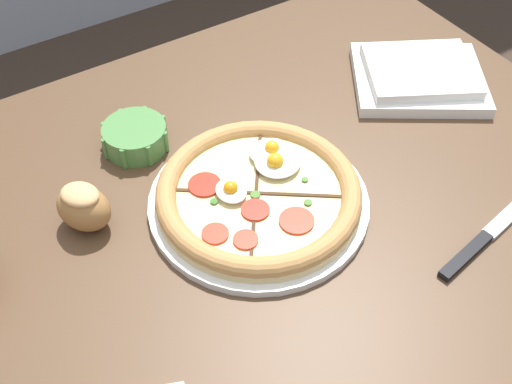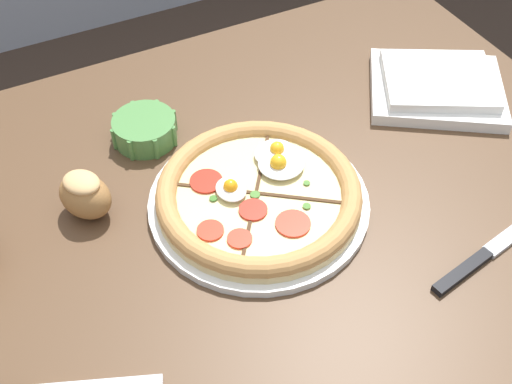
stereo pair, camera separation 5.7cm
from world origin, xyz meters
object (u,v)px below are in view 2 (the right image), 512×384
object	(u,v)px
pizza	(256,196)
napkin_folded	(437,86)
bread_piece_near	(85,194)
knife_main	(495,247)
ramekin_bowl	(145,129)
dining_table	(254,250)

from	to	relation	value
pizza	napkin_folded	bearing A→B (deg)	13.06
pizza	napkin_folded	world-z (taller)	pizza
bread_piece_near	napkin_folded	bearing A→B (deg)	-0.65
knife_main	ramekin_bowl	bearing A→B (deg)	118.65
dining_table	napkin_folded	bearing A→B (deg)	10.89
dining_table	ramekin_bowl	xyz separation A→B (m)	(-0.09, 0.19, 0.14)
knife_main	pizza	bearing A→B (deg)	128.96
dining_table	pizza	distance (m)	0.14
bread_piece_near	dining_table	bearing A→B (deg)	-20.17
pizza	ramekin_bowl	world-z (taller)	pizza
knife_main	dining_table	bearing A→B (deg)	126.51
dining_table	knife_main	xyz separation A→B (m)	(0.25, -0.23, 0.13)
bread_piece_near	knife_main	bearing A→B (deg)	-33.63
ramekin_bowl	napkin_folded	world-z (taller)	ramekin_bowl
bread_piece_near	knife_main	world-z (taller)	bread_piece_near
bread_piece_near	knife_main	xyz separation A→B (m)	(0.46, -0.31, -0.03)
napkin_folded	ramekin_bowl	bearing A→B (deg)	166.44
dining_table	napkin_folded	xyz separation A→B (m)	(0.38, 0.07, 0.14)
napkin_folded	dining_table	bearing A→B (deg)	-169.11
pizza	knife_main	world-z (taller)	pizza
napkin_folded	knife_main	xyz separation A→B (m)	(-0.13, -0.30, -0.01)
ramekin_bowl	napkin_folded	bearing A→B (deg)	-13.56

